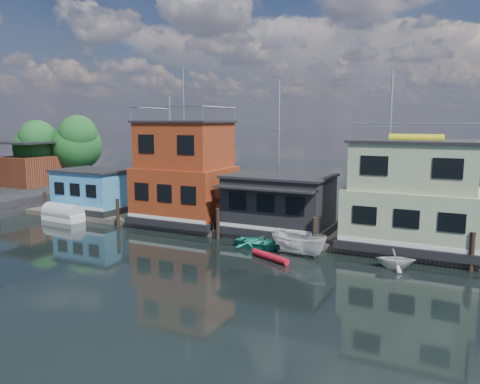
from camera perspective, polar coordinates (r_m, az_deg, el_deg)
The scene contains 14 objects.
ground at distance 23.58m, azimuth -5.17°, elevation -11.74°, with size 160.00×160.00×0.00m, color black.
dock at distance 33.88m, azimuth 5.56°, elevation -5.10°, with size 48.00×5.00×0.40m, color #595147.
houseboat_blue at distance 43.18m, azimuth -17.31°, elevation 0.21°, with size 6.40×4.90×3.66m.
houseboat_red at distance 37.04m, azimuth -6.74°, elevation 2.18°, with size 7.40×5.90×11.86m.
houseboat_dark at distance 33.59m, azimuth 4.80°, elevation -1.34°, with size 7.40×6.10×4.06m.
houseboat_green at distance 31.30m, azimuth 20.34°, elevation -0.47°, with size 8.40×5.90×7.03m.
pilings at distance 31.27m, azimuth 3.17°, elevation -4.53°, with size 42.28×0.28×2.20m.
background_masts at distance 37.53m, azimuth 15.81°, elevation 4.22°, with size 36.40×0.16×12.00m.
shore at distance 54.91m, azimuth -24.19°, elevation 3.01°, with size 12.40×15.72×8.24m.
dinghy_teal at distance 30.71m, azimuth 2.52°, elevation -6.18°, with size 2.49×3.49×0.72m, color teal.
tarp_runabout at distance 41.72m, azimuth -20.78°, elevation -2.50°, with size 3.93×1.87×1.54m.
red_kayak at distance 28.16m, azimuth 3.68°, elevation -7.88°, with size 0.42×0.42×2.89m, color red.
motorboat at distance 29.13m, azimuth 7.16°, elevation -6.25°, with size 1.48×3.94×1.52m, color silver.
dinghy_white at distance 27.84m, azimuth 18.40°, elevation -7.72°, with size 1.88×2.18×1.15m, color silver.
Camera 1 is at (11.68, -18.79, 8.15)m, focal length 35.00 mm.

